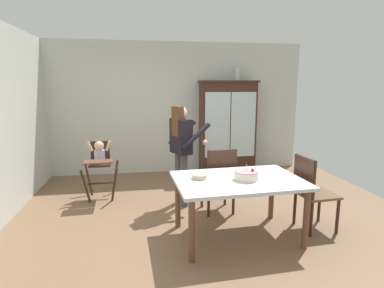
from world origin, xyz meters
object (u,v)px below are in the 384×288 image
ceramic_vase (237,75)px  dining_chair_right_end (310,188)px  high_chair_with_toddler (100,159)px  dining_table (238,186)px  adult_person (181,144)px  dining_chair_far_side (220,176)px  birthday_cake (246,175)px  china_cabinet (227,127)px  serving_bowl (199,176)px

ceramic_vase → dining_chair_right_end: size_ratio=0.28×
high_chair_with_toddler → dining_table: high_chair_with_toddler is taller
adult_person → dining_chair_far_side: adult_person is taller
dining_table → birthday_cake: 0.17m
china_cabinet → serving_bowl: (-1.13, -2.77, -0.20)m
adult_person → dining_table: (0.52, -1.15, -0.32)m
ceramic_vase → adult_person: (-1.39, -1.70, -1.07)m
high_chair_with_toddler → dining_chair_right_end: 3.20m
china_cabinet → dining_table: 2.95m
adult_person → dining_chair_far_side: bearing=-153.1°
adult_person → dining_table: 1.30m
ceramic_vase → adult_person: size_ratio=0.18×
serving_bowl → dining_chair_far_side: size_ratio=0.19×
ceramic_vase → dining_chair_right_end: (0.10, -2.81, -1.49)m
birthday_cake → serving_bowl: (-0.53, 0.13, -0.03)m
china_cabinet → dining_chair_right_end: 2.85m
dining_chair_far_side → birthday_cake: bearing=95.1°
ceramic_vase → high_chair_with_toddler: size_ratio=0.28×
adult_person → serving_bowl: size_ratio=8.50×
ceramic_vase → high_chair_with_toddler: (-2.65, -1.18, -1.39)m
ceramic_vase → adult_person: ceramic_vase is taller
high_chair_with_toddler → birthday_cake: 2.54m
high_chair_with_toddler → dining_chair_far_side: bearing=-30.6°
birthday_cake → serving_bowl: bearing=166.4°
ceramic_vase → birthday_cake: (-0.78, -2.90, -1.25)m
china_cabinet → adult_person: bearing=-125.3°
birthday_cake → high_chair_with_toddler: bearing=137.4°
serving_bowl → dining_chair_right_end: dining_chair_right_end is taller
dining_chair_far_side → china_cabinet: bearing=-111.9°
serving_bowl → china_cabinet: bearing=67.7°
dining_table → serving_bowl: bearing=169.6°
high_chair_with_toddler → china_cabinet: bearing=23.1°
birthday_cake → china_cabinet: bearing=78.3°
dining_table → serving_bowl: (-0.45, 0.08, 0.12)m
ceramic_vase → dining_chair_far_side: ceramic_vase is taller
dining_chair_far_side → dining_chair_right_end: size_ratio=1.00×
high_chair_with_toddler → dining_chair_right_end: bearing=-33.0°
adult_person → serving_bowl: adult_person is taller
birthday_cake → dining_chair_right_end: size_ratio=0.29×
adult_person → dining_table: bearing=-177.9°
dining_table → serving_bowl: serving_bowl is taller
dining_chair_right_end → china_cabinet: bearing=2.3°
ceramic_vase → dining_chair_right_end: bearing=-87.9°
ceramic_vase → adult_person: 2.44m
high_chair_with_toddler → adult_person: adult_person is taller
serving_bowl → dining_chair_far_side: dining_chair_far_side is taller
ceramic_vase → dining_chair_far_side: 2.74m
high_chair_with_toddler → adult_person: (1.27, -0.52, 0.31)m
dining_chair_far_side → dining_chair_right_end: 1.21m
adult_person → ceramic_vase: bearing=-61.5°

